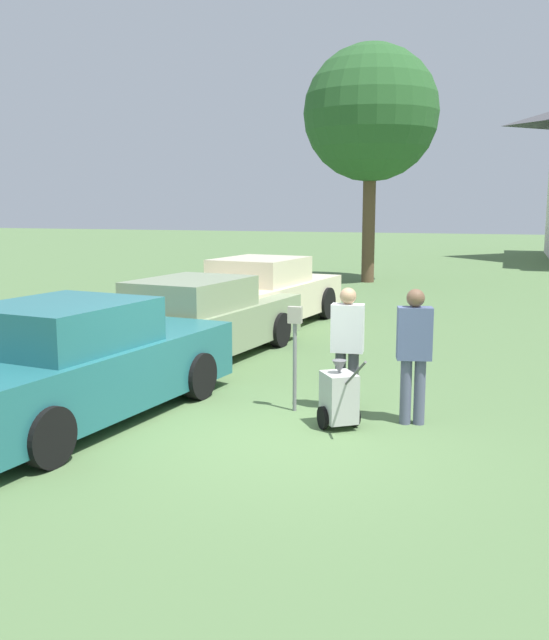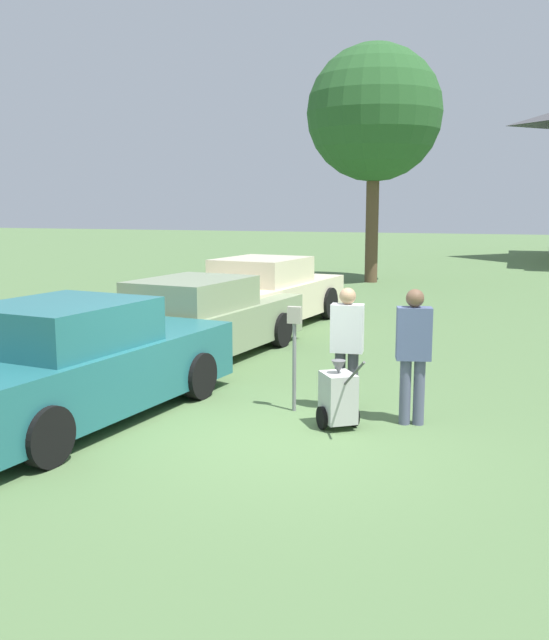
% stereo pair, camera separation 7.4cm
% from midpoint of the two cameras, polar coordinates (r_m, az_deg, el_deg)
% --- Properties ---
extents(ground_plane, '(120.00, 120.00, 0.00)m').
position_cam_midpoint_polar(ground_plane, '(8.49, -0.29, -9.38)').
color(ground_plane, '#517042').
extents(parked_car_teal, '(2.53, 4.97, 1.53)m').
position_cam_midpoint_polar(parked_car_teal, '(9.37, -16.03, -3.51)').
color(parked_car_teal, '#23666B').
rests_on(parked_car_teal, ground_plane).
extents(parked_car_sage, '(2.44, 5.23, 1.44)m').
position_cam_midpoint_polar(parked_car_sage, '(12.61, -6.44, -0.13)').
color(parked_car_sage, gray).
rests_on(parked_car_sage, ground_plane).
extents(parked_car_cream, '(2.52, 5.07, 1.54)m').
position_cam_midpoint_polar(parked_car_cream, '(15.95, -1.05, 2.08)').
color(parked_car_cream, beige).
rests_on(parked_car_cream, ground_plane).
extents(parking_meter, '(0.18, 0.09, 1.40)m').
position_cam_midpoint_polar(parking_meter, '(9.31, 1.41, -1.51)').
color(parking_meter, slate).
rests_on(parking_meter, ground_plane).
extents(person_worker, '(0.44, 0.26, 1.65)m').
position_cam_midpoint_polar(person_worker, '(9.36, 5.62, -1.75)').
color(person_worker, '#3F3F47').
rests_on(person_worker, ground_plane).
extents(person_supervisor, '(0.46, 0.31, 1.70)m').
position_cam_midpoint_polar(person_supervisor, '(8.91, 10.87, -2.22)').
color(person_supervisor, '#515670').
rests_on(person_supervisor, ground_plane).
extents(equipment_cart, '(0.73, 0.92, 1.00)m').
position_cam_midpoint_polar(equipment_cart, '(8.77, 4.94, -6.15)').
color(equipment_cart, '#B2B2AD').
rests_on(equipment_cart, ground_plane).
extents(shade_tree, '(4.57, 4.57, 8.03)m').
position_cam_midpoint_polar(shade_tree, '(25.28, 7.64, 16.02)').
color(shade_tree, brown).
rests_on(shade_tree, ground_plane).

